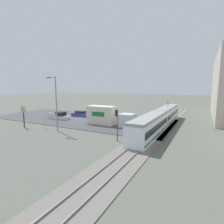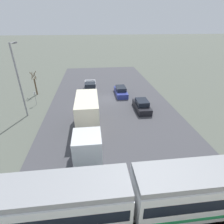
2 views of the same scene
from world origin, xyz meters
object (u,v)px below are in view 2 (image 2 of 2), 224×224
at_px(sedan_car_0, 142,106).
at_px(no_parking_sign, 35,97).
at_px(box_truck, 88,119).
at_px(pickup_truck, 90,88).
at_px(light_rail_tram, 131,196).
at_px(street_tree, 35,84).
at_px(sedan_car_1, 121,91).
at_px(street_lamp_near_crossing, 19,77).

xyz_separation_m(sedan_car_0, no_parking_sign, (15.82, -3.81, 0.59)).
bearing_deg(no_parking_sign, box_truck, 132.56).
height_order(box_truck, pickup_truck, box_truck).
height_order(light_rail_tram, no_parking_sign, light_rail_tram).
bearing_deg(sedan_car_0, pickup_truck, 130.67).
bearing_deg(street_tree, pickup_truck, -177.77).
bearing_deg(light_rail_tram, no_parking_sign, -59.77).
height_order(sedan_car_0, sedan_car_1, sedan_car_0).
distance_m(box_truck, pickup_truck, 13.65).
distance_m(light_rail_tram, box_truck, 10.40).
bearing_deg(street_tree, sedan_car_0, 153.98).
distance_m(sedan_car_0, no_parking_sign, 16.28).
relative_size(street_tree, no_parking_sign, 1.96).
distance_m(sedan_car_1, street_tree, 14.95).
distance_m(light_rail_tram, pickup_truck, 23.74).
distance_m(pickup_truck, sedan_car_0, 11.33).
distance_m(light_rail_tram, no_parking_sign, 21.77).
xyz_separation_m(sedan_car_1, street_tree, (14.76, -1.98, 1.21)).
relative_size(sedan_car_0, sedan_car_1, 0.93).
height_order(pickup_truck, street_lamp_near_crossing, street_lamp_near_crossing).
relative_size(pickup_truck, no_parking_sign, 2.57).
xyz_separation_m(pickup_truck, no_parking_sign, (8.43, 4.79, 0.56)).
bearing_deg(no_parking_sign, street_tree, -76.84).
bearing_deg(sedan_car_1, light_rail_tram, 82.56).
xyz_separation_m(box_truck, street_lamp_near_crossing, (8.41, -5.43, 3.57)).
bearing_deg(street_lamp_near_crossing, light_rail_tram, 126.17).
height_order(pickup_truck, sedan_car_1, pickup_truck).
bearing_deg(box_truck, sedan_car_0, -147.06).
bearing_deg(pickup_truck, light_rail_tram, 96.11).
height_order(light_rail_tram, sedan_car_1, light_rail_tram).
xyz_separation_m(light_rail_tram, street_lamp_near_crossing, (11.28, -15.42, 3.72)).
distance_m(street_tree, street_lamp_near_crossing, 8.58).
distance_m(light_rail_tram, street_lamp_near_crossing, 19.46).
xyz_separation_m(street_lamp_near_crossing, no_parking_sign, (-0.32, -3.38, -4.08)).
height_order(pickup_truck, no_parking_sign, no_parking_sign).
xyz_separation_m(pickup_truck, sedan_car_0, (-7.38, 8.59, -0.03)).
distance_m(pickup_truck, sedan_car_1, 5.80).
height_order(light_rail_tram, pickup_truck, light_rail_tram).
bearing_deg(pickup_truck, box_truck, 88.57).
xyz_separation_m(box_truck, no_parking_sign, (8.09, -8.81, -0.51)).
height_order(light_rail_tram, street_lamp_near_crossing, street_lamp_near_crossing).
bearing_deg(street_lamp_near_crossing, sedan_car_1, -157.49).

